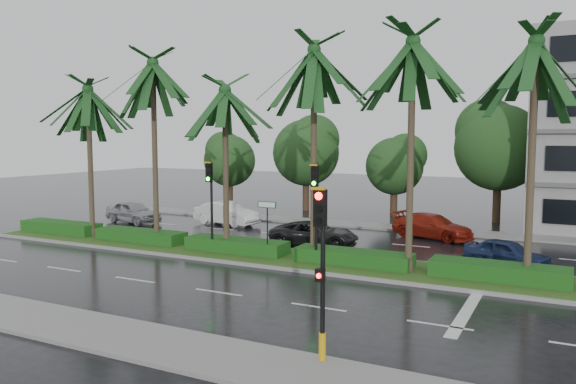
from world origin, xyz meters
The scene contains 17 objects.
ground centered at (0.00, 0.00, 0.00)m, with size 120.00×120.00×0.00m, color black.
near_sidewalk centered at (0.00, -10.20, 0.06)m, with size 40.00×2.40×0.12m, color gray.
far_sidewalk centered at (0.00, 12.00, 0.06)m, with size 40.00×2.00×0.12m, color gray.
median centered at (0.00, 1.00, 0.08)m, with size 36.00×4.00×0.15m.
hedge centered at (0.00, 1.00, 0.45)m, with size 35.20×1.40×0.60m.
lane_markings centered at (3.04, -0.43, 0.01)m, with size 34.00×13.06×0.01m.
palm_row centered at (-1.25, 1.02, 8.30)m, with size 26.30×4.20×10.17m.
signal_near centered at (6.00, -9.39, 2.50)m, with size 0.34×0.45×4.36m.
signal_median_left centered at (-4.00, 0.30, 3.00)m, with size 0.34×0.42×4.36m.
signal_median_right centered at (1.50, 0.30, 3.00)m, with size 0.34×0.42×4.36m.
street_sign centered at (-1.00, 0.48, 2.12)m, with size 0.95×0.09×2.60m.
bg_trees centered at (2.45, 17.59, 4.80)m, with size 32.86×5.70×8.24m.
car_silver centered at (-14.48, 6.45, 0.73)m, with size 4.27×1.72×1.45m, color #97999E.
car_white centered at (-8.53, 8.59, 0.74)m, with size 4.50×1.57×1.48m, color white.
car_darkgrey centered at (-0.50, 4.63, 0.64)m, with size 4.61×2.13×1.28m, color black.
car_red centered at (4.50, 9.73, 0.68)m, with size 4.71×1.92×1.37m, color maroon.
car_blue centered at (9.00, 4.00, 0.62)m, with size 3.65×1.47×1.24m, color navy.
Camera 1 is at (11.37, -21.77, 5.67)m, focal length 35.00 mm.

